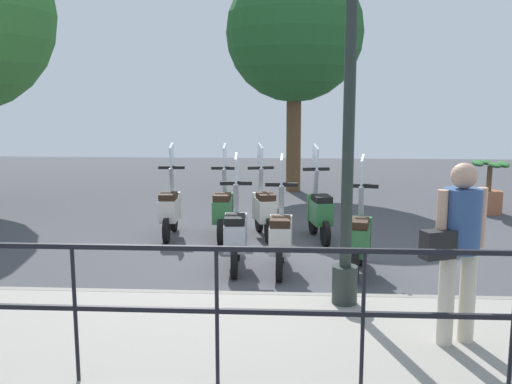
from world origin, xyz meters
TOP-DOWN VIEW (x-y plane):
  - ground_plane at (0.00, 0.00)m, footprint 28.00×28.00m
  - promenade_walkway at (-3.15, 0.00)m, footprint 2.20×20.00m
  - fence_railing at (-4.20, -0.00)m, footprint 0.04×16.03m
  - lamp_post_near at (-2.40, -0.58)m, footprint 0.26×0.90m
  - pedestrian_with_bag at (-3.34, -1.44)m, footprint 0.47×0.61m
  - tree_distant at (5.99, -0.10)m, footprint 3.33×3.33m
  - potted_palm at (3.36, -3.99)m, footprint 1.06×0.66m
  - scooter_near_0 at (-0.89, -0.90)m, footprint 1.22×0.49m
  - scooter_near_1 at (-0.84, 0.12)m, footprint 1.23×0.44m
  - scooter_near_2 at (-0.75, 0.72)m, footprint 1.23×0.44m
  - scooter_far_0 at (0.91, -0.49)m, footprint 1.22×0.48m
  - scooter_far_1 at (1.06, 0.42)m, footprint 1.21×0.51m
  - scooter_far_2 at (0.97, 1.09)m, footprint 1.23×0.44m
  - scooter_far_3 at (1.00, 1.98)m, footprint 1.23×0.44m

SIDE VIEW (x-z plane):
  - ground_plane at x=0.00m, z-range 0.00..0.00m
  - promenade_walkway at x=-3.15m, z-range 0.00..0.15m
  - potted_palm at x=3.36m, z-range -0.08..0.97m
  - scooter_near_0 at x=-0.89m, z-range -0.29..1.25m
  - scooter_near_1 at x=-0.84m, z-range -0.29..1.25m
  - scooter_near_2 at x=-0.75m, z-range -0.29..1.25m
  - scooter_far_0 at x=0.91m, z-range -0.29..1.25m
  - scooter_far_1 at x=1.06m, z-range -0.29..1.25m
  - scooter_far_2 at x=0.97m, z-range -0.29..1.25m
  - scooter_far_3 at x=1.00m, z-range -0.29..1.25m
  - fence_railing at x=-4.20m, z-range 0.35..1.42m
  - pedestrian_with_bag at x=-3.34m, z-range 0.28..1.87m
  - lamp_post_near at x=-2.40m, z-range -0.10..4.60m
  - tree_distant at x=5.99m, z-range 1.08..6.60m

